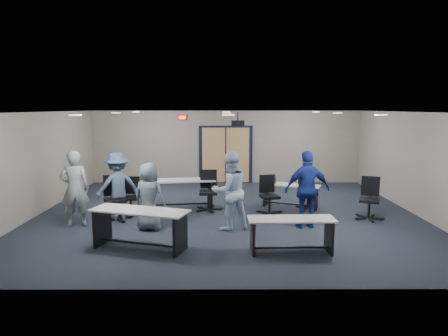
{
  "coord_description": "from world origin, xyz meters",
  "views": [
    {
      "loc": [
        -0.1,
        -10.38,
        2.82
      ],
      "look_at": [
        -0.08,
        -0.3,
        1.28
      ],
      "focal_mm": 32.0,
      "sensor_mm": 36.0,
      "label": 1
    }
  ],
  "objects_px": {
    "chair_back_d": "(308,192)",
    "chair_back_c": "(270,195)",
    "table_front_right": "(291,229)",
    "chair_back_b": "(208,191)",
    "person_back": "(118,186)",
    "table_back_left": "(179,189)",
    "chair_loose_right": "(370,199)",
    "person_gray": "(75,189)",
    "person_navy": "(307,189)",
    "table_front_left": "(140,222)",
    "person_lightblue": "(230,191)",
    "person_plaid": "(149,196)",
    "chair_back_a": "(130,196)",
    "chair_loose_left": "(115,198)",
    "table_back_right": "(290,191)"
  },
  "relations": [
    {
      "from": "chair_back_d",
      "to": "chair_back_c",
      "type": "bearing_deg",
      "value": -172.54
    },
    {
      "from": "table_front_right",
      "to": "chair_back_d",
      "type": "height_order",
      "value": "chair_back_d"
    },
    {
      "from": "chair_back_b",
      "to": "person_back",
      "type": "bearing_deg",
      "value": -159.77
    },
    {
      "from": "table_back_left",
      "to": "chair_loose_right",
      "type": "xyz_separation_m",
      "value": [
        4.94,
        -1.15,
        -0.02
      ]
    },
    {
      "from": "person_gray",
      "to": "person_navy",
      "type": "relative_size",
      "value": 1.0
    },
    {
      "from": "table_front_left",
      "to": "person_gray",
      "type": "relative_size",
      "value": 1.13
    },
    {
      "from": "chair_back_b",
      "to": "chair_back_d",
      "type": "bearing_deg",
      "value": 3.27
    },
    {
      "from": "person_lightblue",
      "to": "chair_back_d",
      "type": "bearing_deg",
      "value": -163.03
    },
    {
      "from": "chair_loose_right",
      "to": "person_back",
      "type": "bearing_deg",
      "value": -158.01
    },
    {
      "from": "chair_back_d",
      "to": "chair_loose_right",
      "type": "distance_m",
      "value": 1.72
    },
    {
      "from": "person_plaid",
      "to": "person_back",
      "type": "xyz_separation_m",
      "value": [
        -0.95,
        0.86,
        0.07
      ]
    },
    {
      "from": "table_back_left",
      "to": "chair_back_a",
      "type": "relative_size",
      "value": 2.09
    },
    {
      "from": "chair_loose_right",
      "to": "person_navy",
      "type": "xyz_separation_m",
      "value": [
        -1.73,
        -0.68,
        0.38
      ]
    },
    {
      "from": "chair_loose_left",
      "to": "person_plaid",
      "type": "distance_m",
      "value": 1.27
    },
    {
      "from": "chair_loose_right",
      "to": "person_navy",
      "type": "height_order",
      "value": "person_navy"
    },
    {
      "from": "chair_back_a",
      "to": "chair_loose_right",
      "type": "xyz_separation_m",
      "value": [
        6.15,
        -0.46,
        0.04
      ]
    },
    {
      "from": "table_front_right",
      "to": "person_plaid",
      "type": "bearing_deg",
      "value": 152.29
    },
    {
      "from": "table_back_right",
      "to": "person_plaid",
      "type": "height_order",
      "value": "person_plaid"
    },
    {
      "from": "table_front_right",
      "to": "person_gray",
      "type": "xyz_separation_m",
      "value": [
        -4.85,
        1.77,
        0.45
      ]
    },
    {
      "from": "person_navy",
      "to": "person_back",
      "type": "xyz_separation_m",
      "value": [
        -4.63,
        0.7,
        -0.06
      ]
    },
    {
      "from": "chair_back_d",
      "to": "table_front_left",
      "type": "bearing_deg",
      "value": -160.94
    },
    {
      "from": "person_lightblue",
      "to": "person_navy",
      "type": "bearing_deg",
      "value": 160.37
    },
    {
      "from": "chair_loose_left",
      "to": "person_back",
      "type": "bearing_deg",
      "value": 40.42
    },
    {
      "from": "chair_back_d",
      "to": "person_gray",
      "type": "relative_size",
      "value": 0.51
    },
    {
      "from": "chair_back_d",
      "to": "person_navy",
      "type": "height_order",
      "value": "person_navy"
    },
    {
      "from": "table_front_right",
      "to": "chair_loose_left",
      "type": "xyz_separation_m",
      "value": [
        -4.03,
        2.25,
        0.1
      ]
    },
    {
      "from": "chair_back_a",
      "to": "chair_back_d",
      "type": "relative_size",
      "value": 1.06
    },
    {
      "from": "table_front_left",
      "to": "person_gray",
      "type": "distance_m",
      "value": 2.44
    },
    {
      "from": "table_back_left",
      "to": "person_plaid",
      "type": "xyz_separation_m",
      "value": [
        -0.47,
        -2.0,
        0.23
      ]
    },
    {
      "from": "table_back_right",
      "to": "chair_back_a",
      "type": "distance_m",
      "value": 4.43
    },
    {
      "from": "person_navy",
      "to": "chair_back_d",
      "type": "bearing_deg",
      "value": -110.91
    },
    {
      "from": "table_front_left",
      "to": "table_back_left",
      "type": "bearing_deg",
      "value": 99.7
    },
    {
      "from": "person_gray",
      "to": "table_front_right",
      "type": "bearing_deg",
      "value": 145.69
    },
    {
      "from": "chair_loose_left",
      "to": "person_lightblue",
      "type": "bearing_deg",
      "value": -40.6
    },
    {
      "from": "person_plaid",
      "to": "chair_loose_right",
      "type": "bearing_deg",
      "value": -152.5
    },
    {
      "from": "chair_back_b",
      "to": "person_lightblue",
      "type": "relative_size",
      "value": 0.61
    },
    {
      "from": "table_front_right",
      "to": "chair_back_d",
      "type": "relative_size",
      "value": 1.82
    },
    {
      "from": "table_back_right",
      "to": "person_lightblue",
      "type": "xyz_separation_m",
      "value": [
        -1.76,
        -2.07,
        0.46
      ]
    },
    {
      "from": "chair_loose_right",
      "to": "person_plaid",
      "type": "xyz_separation_m",
      "value": [
        -5.41,
        -0.85,
        0.25
      ]
    },
    {
      "from": "chair_loose_right",
      "to": "person_back",
      "type": "relative_size",
      "value": 0.63
    },
    {
      "from": "table_front_left",
      "to": "chair_back_d",
      "type": "xyz_separation_m",
      "value": [
        4.05,
        3.2,
        -0.08
      ]
    },
    {
      "from": "chair_back_b",
      "to": "person_gray",
      "type": "bearing_deg",
      "value": -155.98
    },
    {
      "from": "table_front_left",
      "to": "chair_loose_right",
      "type": "height_order",
      "value": "chair_loose_right"
    },
    {
      "from": "table_front_right",
      "to": "chair_back_b",
      "type": "bearing_deg",
      "value": 116.65
    },
    {
      "from": "table_front_left",
      "to": "table_back_left",
      "type": "distance_m",
      "value": 3.29
    },
    {
      "from": "chair_back_d",
      "to": "chair_back_b",
      "type": "bearing_deg",
      "value": 164.95
    },
    {
      "from": "table_back_right",
      "to": "chair_loose_left",
      "type": "distance_m",
      "value": 4.81
    },
    {
      "from": "table_back_left",
      "to": "chair_back_b",
      "type": "height_order",
      "value": "chair_back_b"
    },
    {
      "from": "chair_back_b",
      "to": "person_gray",
      "type": "xyz_separation_m",
      "value": [
        -3.12,
        -1.45,
        0.36
      ]
    },
    {
      "from": "table_back_right",
      "to": "chair_back_a",
      "type": "xyz_separation_m",
      "value": [
        -4.36,
        -0.8,
        0.04
      ]
    }
  ]
}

